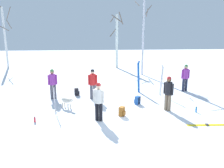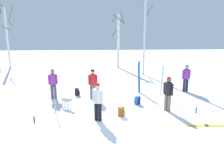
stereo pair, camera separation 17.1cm
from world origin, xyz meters
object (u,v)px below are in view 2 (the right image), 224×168
backpack_1 (77,92)px  backpack_2 (121,112)px  person_1 (98,99)px  ski_pair_lying_0 (207,126)px  birch_tree_1 (7,36)px  person_0 (53,82)px  water_bottle_0 (196,110)px  person_2 (186,76)px  backpack_0 (137,100)px  person_4 (93,82)px  water_bottle_1 (34,119)px  dog (67,101)px  birch_tree_2 (118,40)px  ski_pair_planted_1 (162,81)px  ski_poles_0 (54,98)px  ski_pair_planted_0 (139,77)px  birch_tree_3 (145,24)px  person_3 (168,91)px

backpack_1 → backpack_2: same height
person_1 → ski_pair_lying_0: size_ratio=0.95×
birch_tree_1 → person_0: bearing=-59.4°
water_bottle_0 → person_2: bearing=77.4°
ski_pair_lying_0 → backpack_0: bearing=130.9°
ski_pair_lying_0 → birch_tree_1: birch_tree_1 is taller
person_4 → water_bottle_1: person_4 is taller
person_0 → dog: size_ratio=2.32×
person_1 → birch_tree_2: (1.97, 13.01, 1.76)m
person_1 → backpack_0: size_ratio=3.90×
ski_pair_planted_1 → water_bottle_1: (-6.54, -3.52, -0.80)m
ski_poles_0 → ski_pair_planted_0: bearing=34.7°
dog → birch_tree_3: birch_tree_3 is taller
ski_pair_lying_0 → birch_tree_2: size_ratio=0.34×
birch_tree_1 → ski_poles_0: bearing=-62.3°
person_0 → person_2: 8.09m
backpack_1 → birch_tree_2: size_ratio=0.08×
ski_pair_lying_0 → backpack_2: bearing=159.7°
backpack_2 → ski_poles_0: bearing=168.5°
person_0 → birch_tree_1: birch_tree_1 is taller
water_bottle_1 → ski_pair_planted_1: bearing=28.3°
person_2 → water_bottle_0: bearing=-102.6°
person_1 → birch_tree_2: size_ratio=0.33×
ski_pair_planted_0 → backpack_1: bearing=-174.0°
person_3 → ski_poles_0: person_3 is taller
person_4 → backpack_2: (1.35, -2.69, -0.77)m
person_4 → birch_tree_1: bearing=128.5°
ski_pair_lying_0 → birch_tree_1: size_ratio=0.30×
backpack_2 → birch_tree_2: birch_tree_2 is taller
backpack_2 → ski_pair_lying_0: bearing=-20.3°
person_2 → ski_pair_planted_1: bearing=-156.2°
ski_pair_planted_0 → ski_pair_lying_0: size_ratio=1.09×
person_1 → dog: bearing=133.2°
person_4 → water_bottle_0: 5.62m
backpack_0 → water_bottle_1: 5.25m
person_2 → person_3: same height
water_bottle_0 → person_1: bearing=-171.9°
person_0 → person_3: same height
person_3 → ski_poles_0: (-5.45, 0.09, -0.25)m
dog → water_bottle_1: 2.06m
dog → birch_tree_1: birch_tree_1 is taller
ski_pair_planted_1 → birch_tree_3: bearing=89.5°
person_4 → ski_pair_planted_1: 4.06m
person_0 → ski_pair_planted_0: size_ratio=0.87×
birch_tree_3 → ski_pair_planted_0: bearing=-103.7°
ski_pair_lying_0 → dog: bearing=157.8°
ski_pair_lying_0 → backpack_2: 3.73m
person_0 → ski_pair_planted_0: 5.14m
birch_tree_1 → backpack_0: bearing=-47.3°
person_3 → birch_tree_1: birch_tree_1 is taller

